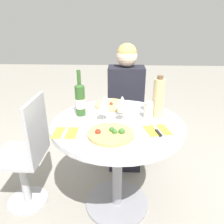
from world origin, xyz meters
TOP-DOWN VIEW (x-y plane):
  - ground_plane at (0.00, 0.00)m, footprint 12.00×12.00m
  - dining_table at (0.00, 0.00)m, footprint 0.92×0.92m
  - chair_behind_diner at (0.07, 0.82)m, footprint 0.36×0.36m
  - seated_diner at (0.07, 0.68)m, footprint 0.36×0.47m
  - chair_empty_side at (-0.69, 0.00)m, footprint 0.36×0.36m
  - pizza_large at (-0.04, -0.19)m, footprint 0.29×0.29m
  - pizza_small_far at (-0.07, 0.31)m, footprint 0.27×0.27m
  - wine_bottle at (-0.28, 0.11)m, footprint 0.07×0.07m
  - tall_carafe at (0.29, 0.11)m, footprint 0.08×0.08m
  - sugar_shaker at (0.22, 0.08)m, footprint 0.07×0.07m
  - wine_glass_front_right at (0.03, 0.03)m, footprint 0.07×0.07m
  - wine_glass_back_left at (-0.10, 0.12)m, footprint 0.07×0.07m
  - wine_glass_front_left at (-0.10, 0.03)m, footprint 0.08×0.08m
  - wine_glass_back_right at (0.03, 0.12)m, footprint 0.08×0.08m
  - place_setting_left at (-0.33, -0.18)m, footprint 0.15×0.19m
  - place_setting_right at (0.26, -0.12)m, footprint 0.18×0.19m

SIDE VIEW (x-z plane):
  - ground_plane at x=0.00m, z-range 0.00..0.00m
  - chair_behind_diner at x=0.07m, z-range -0.01..0.91m
  - chair_empty_side at x=-0.69m, z-range -0.01..0.91m
  - seated_diner at x=0.07m, z-range -0.05..1.16m
  - dining_table at x=0.00m, z-range 0.21..0.96m
  - place_setting_left at x=-0.33m, z-range 0.75..0.76m
  - place_setting_right at x=0.26m, z-range 0.75..0.76m
  - pizza_large at x=-0.04m, z-range 0.74..0.79m
  - pizza_small_far at x=-0.07m, z-range 0.74..0.79m
  - sugar_shaker at x=0.22m, z-range 0.75..0.88m
  - wine_glass_front_left at x=-0.10m, z-range 0.79..0.93m
  - wine_glass_front_right at x=0.03m, z-range 0.79..0.94m
  - wine_glass_back_right at x=0.03m, z-range 0.79..0.94m
  - wine_glass_back_left at x=-0.10m, z-range 0.79..0.94m
  - wine_bottle at x=-0.28m, z-range 0.71..1.05m
  - tall_carafe at x=0.29m, z-range 0.74..1.05m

